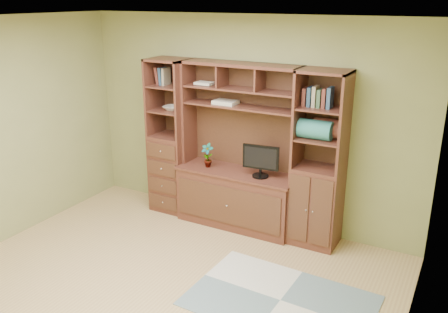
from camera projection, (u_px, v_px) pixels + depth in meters
The scene contains 11 objects.
room at pixel (148, 171), 4.26m from camera, with size 4.60×4.10×2.64m.
center_hutch at pixel (237, 149), 5.78m from camera, with size 1.54×0.53×2.05m, color #4F261B.
left_tower at pixel (171, 137), 6.27m from camera, with size 0.50×0.45×2.05m, color #4F261B.
right_tower at pixel (319, 161), 5.35m from camera, with size 0.55×0.45×2.05m, color #4F261B.
rug at pixel (280, 301), 4.57m from camera, with size 1.72×1.15×0.01m, color #999E9E.
monitor at pixel (261, 155), 5.61m from camera, with size 0.45×0.20×0.54m, color black.
orchid at pixel (207, 155), 5.98m from camera, with size 0.16×0.11×0.31m, color #B85C3E.
magazines at pixel (226, 102), 5.78m from camera, with size 0.28×0.21×0.04m, color beige.
bowl at pixel (172, 108), 6.13m from camera, with size 0.22×0.22×0.06m, color beige.
blanket_teal at pixel (315, 129), 5.22m from camera, with size 0.37×0.22×0.22m, color #2C746F.
blanket_red at pixel (330, 128), 5.26m from camera, with size 0.38×0.21×0.21m, color brown.
Camera 1 is at (2.51, -3.18, 2.79)m, focal length 38.00 mm.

